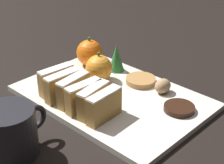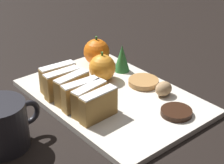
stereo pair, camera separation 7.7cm
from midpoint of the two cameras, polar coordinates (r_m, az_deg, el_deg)
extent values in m
plane|color=black|center=(0.79, -2.79, -2.75)|extent=(6.00, 6.00, 0.00)
cube|color=silver|center=(0.79, -2.80, -2.37)|extent=(0.26, 0.39, 0.01)
cube|color=#B28442|center=(0.70, -4.39, -3.87)|extent=(0.08, 0.02, 0.05)
cube|color=white|center=(0.68, -4.48, -1.82)|extent=(0.08, 0.02, 0.00)
cube|color=#B28442|center=(0.72, -5.94, -3.00)|extent=(0.08, 0.03, 0.05)
cube|color=white|center=(0.70, -6.05, -0.99)|extent=(0.08, 0.03, 0.00)
cube|color=#B28442|center=(0.73, -7.58, -2.27)|extent=(0.08, 0.03, 0.05)
cube|color=white|center=(0.72, -7.72, -0.29)|extent=(0.08, 0.03, 0.00)
cube|color=#B28442|center=(0.75, -8.86, -1.44)|extent=(0.08, 0.03, 0.05)
cube|color=white|center=(0.74, -9.02, 0.50)|extent=(0.08, 0.03, 0.00)
cube|color=#B28442|center=(0.77, -10.42, -0.80)|extent=(0.08, 0.03, 0.05)
cube|color=white|center=(0.76, -10.60, 1.09)|extent=(0.08, 0.02, 0.00)
cube|color=#B28442|center=(0.80, -11.23, 0.08)|extent=(0.08, 0.03, 0.05)
cube|color=white|center=(0.79, -11.42, 1.93)|extent=(0.08, 0.03, 0.00)
sphere|color=orange|center=(0.91, -5.90, 4.40)|extent=(0.06, 0.06, 0.06)
cylinder|color=#38702D|center=(0.90, -6.01, 6.44)|extent=(0.01, 0.01, 0.01)
sphere|color=orange|center=(0.83, -4.68, 2.04)|extent=(0.06, 0.06, 0.06)
cylinder|color=#38702D|center=(0.82, -4.77, 4.11)|extent=(0.00, 0.01, 0.01)
ellipsoid|color=tan|center=(0.79, 4.98, -0.68)|extent=(0.04, 0.03, 0.03)
cylinder|color=black|center=(0.74, 7.26, -4.06)|extent=(0.06, 0.06, 0.01)
cylinder|color=#B27F47|center=(0.83, 1.76, 0.18)|extent=(0.07, 0.07, 0.01)
cone|color=#2D7538|center=(0.88, -1.86, 3.65)|extent=(0.04, 0.04, 0.06)
cylinder|color=#232328|center=(0.65, -18.76, -7.39)|extent=(0.09, 0.09, 0.09)
torus|color=#232328|center=(0.67, -15.01, -5.35)|extent=(0.05, 0.01, 0.05)
camera|label=1|loc=(0.04, -92.86, -1.53)|focal=60.00mm
camera|label=2|loc=(0.04, 87.14, 1.53)|focal=60.00mm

